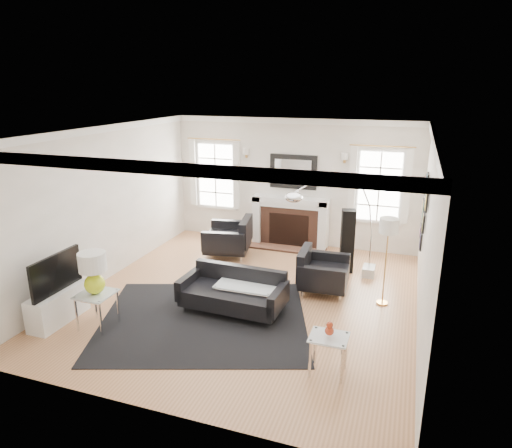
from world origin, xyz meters
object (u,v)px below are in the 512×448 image
at_px(gourd_lamp, 93,270).
at_px(arc_floor_lamp, 334,222).
at_px(fireplace, 290,222).
at_px(coffee_table, 251,281).
at_px(sofa, 234,293).
at_px(armchair_left, 231,239).
at_px(armchair_right, 321,273).

xyz_separation_m(gourd_lamp, arc_floor_lamp, (3.01, 2.76, 0.23)).
xyz_separation_m(fireplace, coffee_table, (0.13, -2.97, -0.15)).
height_order(fireplace, gourd_lamp, gourd_lamp).
bearing_deg(arc_floor_lamp, fireplace, 126.56).
height_order(sofa, armchair_left, armchair_left).
xyz_separation_m(fireplace, gourd_lamp, (-1.76, -4.45, 0.37)).
height_order(fireplace, sofa, fireplace).
relative_size(coffee_table, arc_floor_lamp, 0.45).
bearing_deg(arc_floor_lamp, sofa, -129.06).
distance_m(fireplace, coffee_table, 2.97).
xyz_separation_m(sofa, coffee_table, (0.18, 0.31, 0.10)).
distance_m(armchair_right, coffee_table, 1.30).
height_order(coffee_table, arc_floor_lamp, arc_floor_lamp).
xyz_separation_m(coffee_table, gourd_lamp, (-1.89, -1.48, 0.52)).
bearing_deg(fireplace, armchair_left, -134.24).
bearing_deg(gourd_lamp, fireplace, 68.39).
distance_m(sofa, armchair_left, 2.44).
xyz_separation_m(sofa, gourd_lamp, (-1.71, -1.17, 0.62)).
relative_size(gourd_lamp, arc_floor_lamp, 0.30).
distance_m(fireplace, arc_floor_lamp, 2.18).
relative_size(fireplace, gourd_lamp, 2.67).
relative_size(sofa, coffee_table, 1.77).
distance_m(coffee_table, gourd_lamp, 2.46).
xyz_separation_m(armchair_right, coffee_table, (-0.99, -0.84, 0.05)).
relative_size(armchair_left, armchair_right, 1.21).
xyz_separation_m(armchair_left, arc_floor_lamp, (2.26, -0.64, 0.77)).
distance_m(fireplace, gourd_lamp, 4.80).
height_order(sofa, arc_floor_lamp, arc_floor_lamp).
bearing_deg(armchair_left, coffee_table, -59.39).
xyz_separation_m(sofa, armchair_left, (-0.96, 2.24, 0.08)).
bearing_deg(sofa, arc_floor_lamp, 50.94).
xyz_separation_m(armchair_left, armchair_right, (2.14, -1.09, -0.04)).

